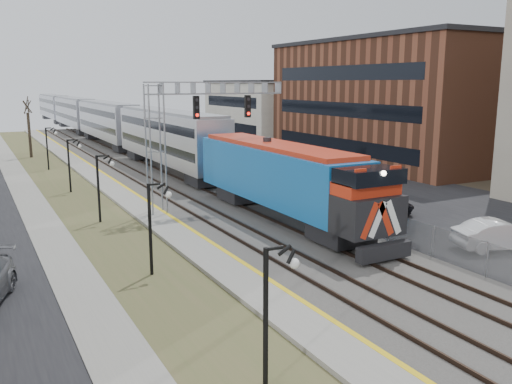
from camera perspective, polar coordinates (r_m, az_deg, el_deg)
sidewalk at (r=39.41m, az=-22.49°, el=-1.21°), size 2.00×120.00×0.08m
grass_median at (r=39.78m, az=-18.20°, el=-0.81°), size 4.00×120.00×0.06m
platform at (r=40.35m, az=-14.01°, el=-0.28°), size 2.00×120.00×0.24m
ballast_bed at (r=41.80m, az=-7.36°, el=0.35°), size 8.00×120.00×0.20m
parking_lot at (r=47.30m, az=6.36°, el=1.56°), size 16.00×120.00×0.04m
platform_edge at (r=40.54m, az=-12.82°, el=0.01°), size 0.24×120.00×0.01m
track_near at (r=41.12m, az=-9.97°, el=0.33°), size 1.58×120.00×0.15m
track_far at (r=42.31m, az=-5.47°, el=0.76°), size 1.58×120.00×0.15m
train at (r=75.46m, az=-15.92°, el=7.11°), size 3.00×108.65×5.33m
signal_gantry at (r=33.59m, az=-7.80°, el=7.09°), size 9.00×1.07×8.15m
lampposts at (r=23.44m, az=-11.29°, el=-3.82°), size 0.14×62.14×4.00m
fence at (r=43.30m, az=-2.18°, el=1.76°), size 0.04×120.00×1.60m
buildings_east at (r=53.20m, az=21.65°, el=8.75°), size 16.00×76.00×15.00m
car_lot_b at (r=29.13m, az=24.25°, el=-4.19°), size 4.74×2.82×1.48m
car_lot_c at (r=33.91m, az=11.89°, el=-1.28°), size 5.87×3.79×1.51m
car_lot_d at (r=37.12m, az=8.91°, el=-0.17°), size 4.78×1.96×1.39m
car_lot_e at (r=40.13m, az=4.99°, el=0.79°), size 4.20×2.05×1.38m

